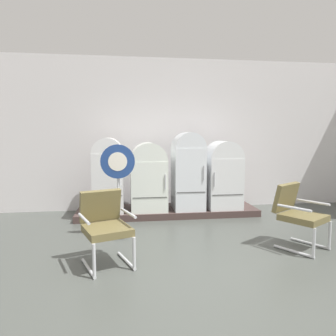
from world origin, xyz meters
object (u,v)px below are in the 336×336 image
refrigerator_3 (223,173)px  sign_stand (118,188)px  refrigerator_0 (108,173)px  refrigerator_1 (149,175)px  armchair_right (298,212)px  armchair_left (105,223)px  refrigerator_2 (188,169)px

refrigerator_3 → sign_stand: refrigerator_3 is taller
refrigerator_3 → refrigerator_0: bearing=179.4°
refrigerator_1 → armchair_right: bearing=-45.1°
refrigerator_0 → refrigerator_1: (0.79, -0.01, -0.07)m
refrigerator_3 → sign_stand: (-2.12, -1.19, -0.06)m
refrigerator_0 → sign_stand: 1.24m
refrigerator_0 → armchair_right: (2.82, -2.04, -0.37)m
refrigerator_1 → sign_stand: 1.33m
refrigerator_0 → sign_stand: (0.22, -1.21, -0.11)m
armchair_right → armchair_left: bearing=-175.5°
refrigerator_1 → armchair_left: 2.38m
refrigerator_1 → sign_stand: sign_stand is taller
refrigerator_0 → armchair_right: size_ratio=1.56×
refrigerator_1 → refrigerator_3: refrigerator_3 is taller
refrigerator_2 → sign_stand: bearing=-139.1°
refrigerator_3 → refrigerator_1: bearing=179.7°
refrigerator_1 → armchair_left: refrigerator_1 is taller
armchair_left → refrigerator_2: bearing=55.8°
armchair_right → sign_stand: (-2.60, 0.83, 0.27)m
refrigerator_2 → refrigerator_3: bearing=-0.4°
armchair_left → sign_stand: size_ratio=0.62×
armchair_left → refrigerator_0: bearing=91.8°
refrigerator_3 → armchair_left: 3.20m
refrigerator_1 → refrigerator_2: 0.81m
refrigerator_0 → refrigerator_2: (1.60, -0.02, 0.06)m
armchair_right → refrigerator_0: bearing=144.0°
armchair_left → sign_stand: 1.09m
sign_stand → armchair_right: bearing=-17.8°
armchair_right → sign_stand: size_ratio=0.62×
refrigerator_3 → sign_stand: size_ratio=0.93×
refrigerator_2 → sign_stand: 1.83m
armchair_right → refrigerator_1: bearing=134.9°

